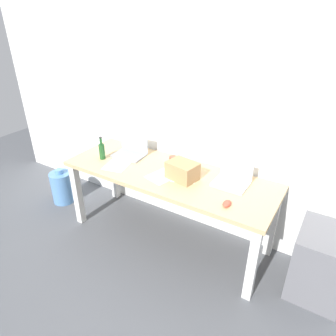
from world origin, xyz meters
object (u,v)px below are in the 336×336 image
Objects in this scene: cardboard_box at (182,171)px; computer_mouse at (227,204)px; water_cooler_jug at (62,187)px; laptop_left at (131,151)px; beer_bottle at (102,151)px; laptop_right at (232,179)px; coffee_mug at (173,161)px; desk at (168,181)px; filing_cabinet at (320,263)px.

computer_mouse is at bearing -20.00° from cardboard_box.
cardboard_box is 1.70m from water_cooler_jug.
laptop_left is 1.39× the size of beer_bottle.
laptop_right reaches higher than computer_mouse.
coffee_mug is 0.22× the size of water_cooler_jug.
computer_mouse is 0.77m from coffee_mug.
desk reaches higher than filing_cabinet.
beer_bottle is 0.88m from cardboard_box.
cardboard_box is (0.16, -0.02, 0.17)m from desk.
cardboard_box is at bearing -41.14° from coffee_mug.
computer_mouse reaches higher than desk.
laptop_left is at bearing -177.05° from coffee_mug.
beer_bottle is at bearing -175.18° from cardboard_box.
computer_mouse is 2.15m from water_cooler_jug.
desk is 0.60m from laptop_right.
coffee_mug is (-0.03, 0.15, 0.14)m from desk.
coffee_mug is at bearing 10.98° from water_cooler_jug.
filing_cabinet is (2.80, 0.19, 0.10)m from water_cooler_jug.
desk is 0.74m from beer_bottle.
coffee_mug is at bearing 178.58° from laptop_right.
laptop_right reaches higher than water_cooler_jug.
desk is 7.76× the size of cardboard_box.
laptop_right is at bearing 103.30° from computer_mouse.
desk is 6.83× the size of laptop_right.
laptop_right is (0.57, 0.13, 0.13)m from desk.
desk is 19.99× the size of computer_mouse.
coffee_mug is 1.53m from water_cooler_jug.
cardboard_box is 0.60× the size of water_cooler_jug.
water_cooler_jug is at bearing -172.72° from laptop_right.
desk is 0.69m from computer_mouse.
laptop_right is 2.08m from water_cooler_jug.
computer_mouse is at bearing -159.34° from filing_cabinet.
water_cooler_jug is at bearing -175.20° from desk.
desk is 0.56m from laptop_left.
cardboard_box is 2.71× the size of coffee_mug.
filing_cabinet is (0.81, -0.06, -0.49)m from laptop_right.
laptop_left reaches higher than filing_cabinet.
filing_cabinet is (1.22, 0.09, -0.53)m from cardboard_box.
water_cooler_jug is (-2.07, 0.08, -0.57)m from computer_mouse.
cardboard_box reaches higher than coffee_mug.
laptop_right is 0.35m from computer_mouse.
beer_bottle reaches higher than desk.
laptop_left is 0.56× the size of filing_cabinet.
beer_bottle is at bearing -130.40° from laptop_left.
laptop_left is at bearing -179.45° from laptop_right.
desk is 0.21m from coffee_mug.
cardboard_box is (-0.49, 0.18, 0.06)m from computer_mouse.
beer_bottle reaches higher than filing_cabinet.
cardboard_box is 0.44× the size of filing_cabinet.
cardboard_box reaches higher than water_cooler_jug.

